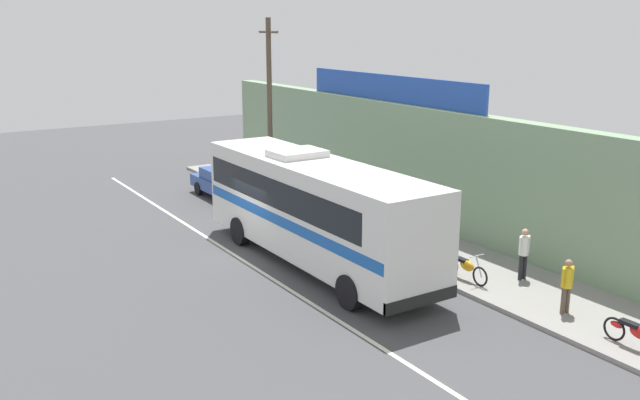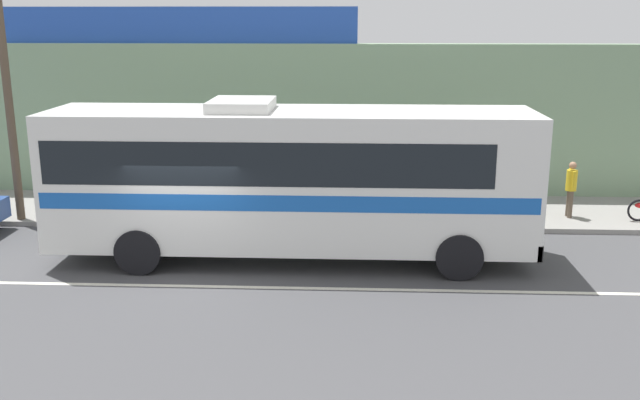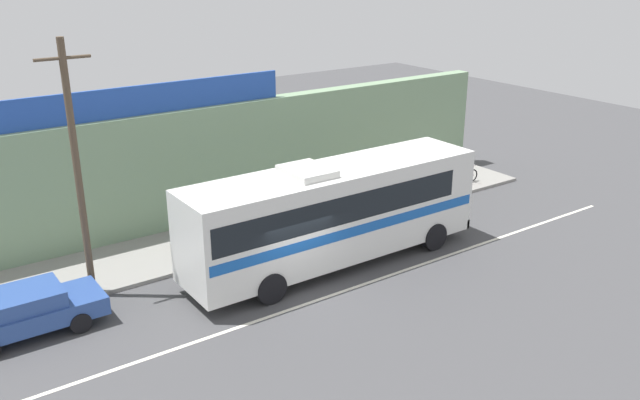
# 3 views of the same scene
# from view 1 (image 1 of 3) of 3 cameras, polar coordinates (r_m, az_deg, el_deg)

# --- Properties ---
(ground_plane) EXTENTS (70.00, 70.00, 0.00)m
(ground_plane) POSITION_cam_1_polar(r_m,az_deg,el_deg) (24.97, -5.38, -4.27)
(ground_plane) COLOR #444447
(sidewalk_slab) EXTENTS (30.00, 3.60, 0.14)m
(sidewalk_slab) POSITION_cam_1_polar(r_m,az_deg,el_deg) (27.58, 4.26, -2.27)
(sidewalk_slab) COLOR gray
(sidewalk_slab) RESTS_ON ground_plane
(storefront_facade) EXTENTS (30.00, 0.70, 4.80)m
(storefront_facade) POSITION_cam_1_polar(r_m,az_deg,el_deg) (28.32, 7.84, 2.94)
(storefront_facade) COLOR gray
(storefront_facade) RESTS_ON ground_plane
(storefront_billboard) EXTENTS (11.18, 0.12, 1.10)m
(storefront_billboard) POSITION_cam_1_polar(r_m,az_deg,el_deg) (29.28, 5.75, 9.21)
(storefront_billboard) COLOR #234CAD
(storefront_billboard) RESTS_ON storefront_facade
(road_center_stripe) EXTENTS (30.00, 0.14, 0.01)m
(road_center_stripe) POSITION_cam_1_polar(r_m,az_deg,el_deg) (24.64, -7.04, -4.57)
(road_center_stripe) COLOR silver
(road_center_stripe) RESTS_ON ground_plane
(intercity_bus) EXTENTS (11.12, 2.68, 3.78)m
(intercity_bus) POSITION_cam_1_polar(r_m,az_deg,el_deg) (23.07, -0.56, -0.42)
(intercity_bus) COLOR silver
(intercity_bus) RESTS_ON ground_plane
(parked_car) EXTENTS (4.30, 1.86, 1.37)m
(parked_car) POSITION_cam_1_polar(r_m,az_deg,el_deg) (32.56, -7.87, 1.44)
(parked_car) COLOR #2D4C93
(parked_car) RESTS_ON ground_plane
(utility_pole) EXTENTS (1.60, 0.22, 8.08)m
(utility_pole) POSITION_cam_1_polar(r_m,az_deg,el_deg) (30.48, -4.19, 7.49)
(utility_pole) COLOR brown
(utility_pole) RESTS_ON sidewalk_slab
(motorcycle_black) EXTENTS (1.89, 0.56, 0.94)m
(motorcycle_black) POSITION_cam_1_polar(r_m,az_deg,el_deg) (18.94, 24.73, -10.01)
(motorcycle_black) COLOR black
(motorcycle_black) RESTS_ON sidewalk_slab
(motorcycle_purple) EXTENTS (1.89, 0.56, 0.94)m
(motorcycle_purple) POSITION_cam_1_polar(r_m,az_deg,el_deg) (22.17, 11.90, -5.42)
(motorcycle_purple) COLOR black
(motorcycle_purple) RESTS_ON sidewalk_slab
(pedestrian_by_curb) EXTENTS (0.30, 0.48, 1.58)m
(pedestrian_by_curb) POSITION_cam_1_polar(r_m,az_deg,el_deg) (20.27, 19.78, -6.44)
(pedestrian_by_curb) COLOR brown
(pedestrian_by_curb) RESTS_ON sidewalk_slab
(pedestrian_near_shop) EXTENTS (0.30, 0.48, 1.66)m
(pedestrian_near_shop) POSITION_cam_1_polar(r_m,az_deg,el_deg) (22.46, 16.53, -4.01)
(pedestrian_near_shop) COLOR black
(pedestrian_near_shop) RESTS_ON sidewalk_slab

